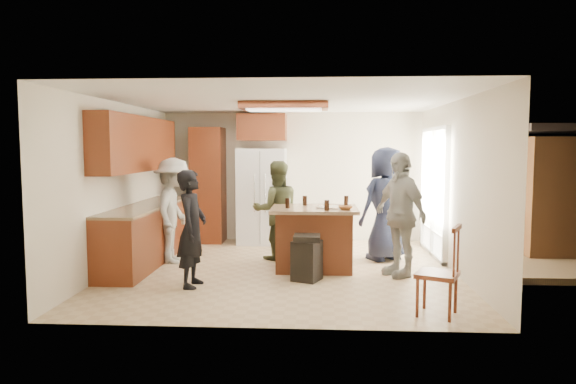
# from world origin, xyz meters

# --- Properties ---
(room_shell) EXTENTS (8.00, 5.20, 5.00)m
(room_shell) POSITION_xyz_m (4.37, 1.64, 0.87)
(room_shell) COLOR tan
(room_shell) RESTS_ON ground
(person_front_left) EXTENTS (0.44, 0.58, 1.53)m
(person_front_left) POSITION_xyz_m (-1.14, -0.99, 0.77)
(person_front_left) COLOR black
(person_front_left) RESTS_ON ground
(person_behind_left) EXTENTS (0.88, 0.66, 1.61)m
(person_behind_left) POSITION_xyz_m (-0.17, 0.74, 0.80)
(person_behind_left) COLOR #3A3E24
(person_behind_left) RESTS_ON ground
(person_behind_right) EXTENTS (1.07, 0.96, 1.83)m
(person_behind_right) POSITION_xyz_m (1.61, 0.77, 0.92)
(person_behind_right) COLOR #191E32
(person_behind_right) RESTS_ON ground
(person_side_right) EXTENTS (0.96, 1.16, 1.76)m
(person_side_right) POSITION_xyz_m (1.67, -0.24, 0.88)
(person_side_right) COLOR gray
(person_side_right) RESTS_ON ground
(person_counter) EXTENTS (0.55, 1.10, 1.66)m
(person_counter) POSITION_xyz_m (-1.77, 0.39, 0.83)
(person_counter) COLOR gray
(person_counter) RESTS_ON ground
(left_cabinetry) EXTENTS (0.64, 3.00, 2.30)m
(left_cabinetry) POSITION_xyz_m (-2.24, 0.40, 0.96)
(left_cabinetry) COLOR maroon
(left_cabinetry) RESTS_ON ground
(back_wall_units) EXTENTS (1.80, 0.60, 2.45)m
(back_wall_units) POSITION_xyz_m (-1.33, 2.20, 1.38)
(back_wall_units) COLOR maroon
(back_wall_units) RESTS_ON ground
(refrigerator) EXTENTS (0.90, 0.76, 1.80)m
(refrigerator) POSITION_xyz_m (-0.55, 2.12, 0.90)
(refrigerator) COLOR white
(refrigerator) RESTS_ON ground
(kitchen_island) EXTENTS (1.28, 1.03, 0.93)m
(kitchen_island) POSITION_xyz_m (0.45, 0.09, 0.47)
(kitchen_island) COLOR #9E4A28
(kitchen_island) RESTS_ON ground
(island_items) EXTENTS (0.99, 0.73, 0.15)m
(island_items) POSITION_xyz_m (0.69, 0.00, 0.97)
(island_items) COLOR silver
(island_items) RESTS_ON kitchen_island
(trash_bin) EXTENTS (0.45, 0.45, 0.63)m
(trash_bin) POSITION_xyz_m (0.36, -0.60, 0.32)
(trash_bin) COLOR black
(trash_bin) RESTS_ON ground
(spindle_chair) EXTENTS (0.56, 0.56, 0.99)m
(spindle_chair) POSITION_xyz_m (1.82, -1.99, 0.45)
(spindle_chair) COLOR maroon
(spindle_chair) RESTS_ON ground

